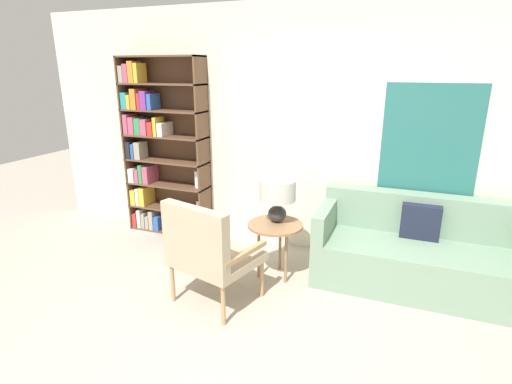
# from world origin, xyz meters

# --- Properties ---
(ground_plane) EXTENTS (14.00, 14.00, 0.00)m
(ground_plane) POSITION_xyz_m (0.00, 0.00, 0.00)
(ground_plane) COLOR #B2A899
(wall_back) EXTENTS (6.40, 0.08, 2.70)m
(wall_back) POSITION_xyz_m (0.03, 2.03, 1.35)
(wall_back) COLOR silver
(wall_back) RESTS_ON ground_plane
(bookshelf) EXTENTS (1.06, 0.30, 2.16)m
(bookshelf) POSITION_xyz_m (-1.62, 1.85, 1.06)
(bookshelf) COLOR brown
(bookshelf) RESTS_ON ground_plane
(armchair) EXTENTS (0.82, 0.77, 0.96)m
(armchair) POSITION_xyz_m (-0.22, 0.52, 0.55)
(armchair) COLOR tan
(armchair) RESTS_ON ground_plane
(couch) EXTENTS (1.88, 0.83, 0.84)m
(couch) POSITION_xyz_m (1.47, 1.59, 0.32)
(couch) COLOR gray
(couch) RESTS_ON ground_plane
(side_table) EXTENTS (0.54, 0.54, 0.57)m
(side_table) POSITION_xyz_m (0.16, 1.22, 0.51)
(side_table) COLOR #99704C
(side_table) RESTS_ON ground_plane
(table_lamp) EXTENTS (0.35, 0.35, 0.43)m
(table_lamp) POSITION_xyz_m (0.15, 1.29, 0.85)
(table_lamp) COLOR #2D2D33
(table_lamp) RESTS_ON side_table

